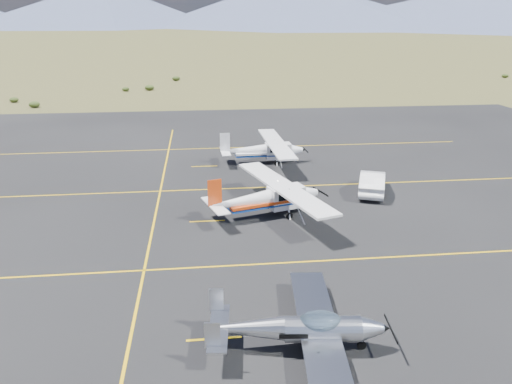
# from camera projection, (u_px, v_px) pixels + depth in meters

# --- Properties ---
(ground) EXTENTS (1600.00, 1600.00, 0.00)m
(ground) POSITION_uv_depth(u_px,v_px,m) (281.00, 285.00, 21.56)
(ground) COLOR #383D1C
(ground) RESTS_ON ground
(apron) EXTENTS (72.00, 72.00, 0.02)m
(apron) POSITION_uv_depth(u_px,v_px,m) (261.00, 222.00, 28.11)
(apron) COLOR black
(apron) RESTS_ON ground
(aircraft_low_wing) EXTENTS (6.11, 8.49, 1.84)m
(aircraft_low_wing) POSITION_uv_depth(u_px,v_px,m) (301.00, 329.00, 17.07)
(aircraft_low_wing) COLOR silver
(aircraft_low_wing) RESTS_ON apron
(aircraft_cessna) EXTENTS (7.00, 10.24, 2.61)m
(aircraft_cessna) POSITION_uv_depth(u_px,v_px,m) (267.00, 197.00, 28.67)
(aircraft_cessna) COLOR silver
(aircraft_cessna) RESTS_ON apron
(aircraft_plain) EXTENTS (5.88, 9.83, 2.49)m
(aircraft_plain) POSITION_uv_depth(u_px,v_px,m) (264.00, 149.00, 39.10)
(aircraft_plain) COLOR white
(aircraft_plain) RESTS_ON apron
(sedan) EXTENTS (3.03, 4.76, 1.48)m
(sedan) POSITION_uv_depth(u_px,v_px,m) (372.00, 182.00, 32.56)
(sedan) COLOR white
(sedan) RESTS_ON apron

